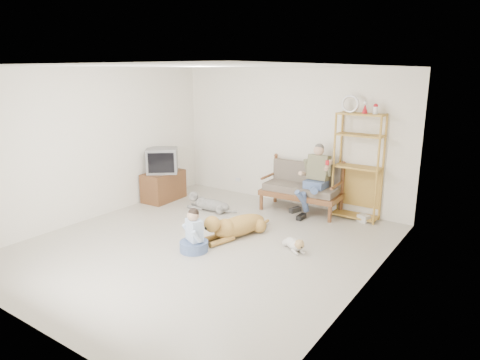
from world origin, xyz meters
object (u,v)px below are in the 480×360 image
Objects in this scene: loveseat at (303,186)px; etagere at (358,166)px; golden_retriever at (234,226)px; tv_stand at (163,186)px.

etagere is (1.00, 0.14, 0.50)m from loveseat.
etagere is at bearing 5.10° from loveseat.
loveseat is 1.03× the size of golden_retriever.
loveseat is 1.13m from etagere.
golden_retriever is (2.43, -0.85, -0.11)m from tv_stand.
loveseat is at bearing 95.64° from golden_retriever.
tv_stand reaches higher than golden_retriever.
tv_stand is 0.62× the size of golden_retriever.
etagere is 2.52m from golden_retriever.
golden_retriever is at bearing -122.93° from etagere.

